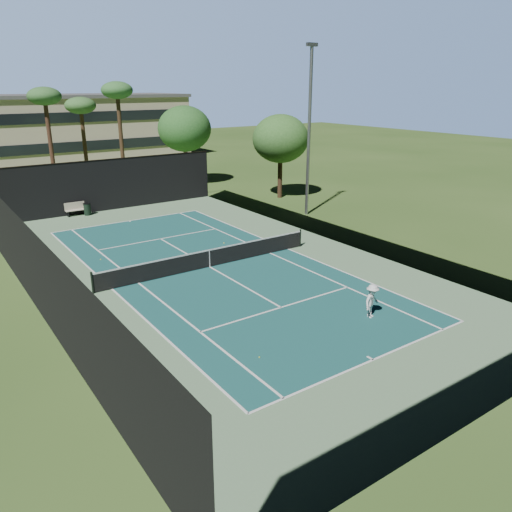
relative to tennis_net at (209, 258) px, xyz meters
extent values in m
plane|color=#375720|center=(0.00, 0.00, -0.56)|extent=(160.00, 160.00, 0.00)
cube|color=#658E63|center=(0.00, 0.00, -0.55)|extent=(18.00, 32.00, 0.01)
cube|color=#1A5452|center=(0.00, 0.00, -0.55)|extent=(10.97, 23.77, 0.01)
cube|color=white|center=(0.00, -11.88, -0.54)|extent=(10.97, 0.10, 0.01)
cube|color=white|center=(0.00, 11.88, -0.54)|extent=(10.97, 0.10, 0.01)
cube|color=white|center=(0.00, -6.40, -0.54)|extent=(8.23, 0.10, 0.01)
cube|color=white|center=(0.00, 6.40, -0.54)|extent=(8.23, 0.10, 0.01)
cube|color=white|center=(-5.49, 0.00, -0.54)|extent=(0.10, 23.77, 0.01)
cube|color=white|center=(5.49, 0.00, -0.54)|extent=(0.10, 23.77, 0.01)
cube|color=white|center=(-4.12, 0.00, -0.54)|extent=(0.10, 23.77, 0.01)
cube|color=white|center=(4.12, 0.00, -0.54)|extent=(0.10, 23.77, 0.01)
cube|color=white|center=(0.00, 0.00, -0.54)|extent=(0.10, 12.80, 0.01)
cube|color=white|center=(0.00, -11.73, -0.54)|extent=(0.10, 0.30, 0.01)
cube|color=white|center=(0.00, 11.73, -0.54)|extent=(0.10, 0.30, 0.01)
cylinder|color=black|center=(-6.40, 0.00, -0.01)|extent=(0.10, 0.10, 1.10)
cylinder|color=black|center=(6.40, 0.00, -0.01)|extent=(0.10, 0.10, 1.10)
cube|color=black|center=(0.00, 0.00, -0.06)|extent=(12.80, 0.02, 0.92)
cube|color=white|center=(0.00, 0.00, 0.43)|extent=(12.80, 0.04, 0.07)
cube|color=white|center=(0.00, 0.00, -0.06)|extent=(0.05, 0.03, 0.92)
cube|color=black|center=(0.00, 16.00, 1.44)|extent=(18.00, 0.04, 4.00)
cube|color=black|center=(0.00, -16.00, 1.44)|extent=(18.00, 0.04, 4.00)
cube|color=black|center=(9.00, 0.00, 1.44)|extent=(0.04, 32.00, 4.00)
cube|color=black|center=(-9.00, 0.00, 1.44)|extent=(0.04, 32.00, 4.00)
cube|color=black|center=(0.00, 16.00, 3.44)|extent=(18.00, 0.06, 0.06)
imported|color=white|center=(2.60, -9.35, 0.20)|extent=(1.10, 0.82, 1.51)
sphere|color=#BCCE2E|center=(-3.30, -9.39, -0.53)|extent=(0.06, 0.06, 0.06)
sphere|color=#B3CE2F|center=(-1.27, 1.21, -0.53)|extent=(0.06, 0.06, 0.06)
sphere|color=#EBF637|center=(2.87, 3.21, -0.52)|extent=(0.07, 0.07, 0.07)
sphere|color=#CAD831|center=(-4.52, 4.58, -0.52)|extent=(0.07, 0.07, 0.07)
cube|color=beige|center=(-2.71, 15.66, -0.11)|extent=(1.50, 0.45, 0.05)
cube|color=beige|center=(-2.71, 15.86, 0.19)|extent=(1.50, 0.06, 0.55)
cube|color=black|center=(-3.31, 15.66, -0.35)|extent=(0.06, 0.40, 0.42)
cube|color=black|center=(-2.11, 15.66, -0.35)|extent=(0.06, 0.40, 0.42)
cylinder|color=black|center=(-1.92, 15.36, -0.11)|extent=(0.52, 0.52, 0.90)
cylinder|color=black|center=(-1.92, 15.36, 0.36)|extent=(0.56, 0.56, 0.05)
cylinder|color=#4B2E20|center=(-2.00, 24.00, 3.72)|extent=(0.36, 0.36, 8.55)
ellipsoid|color=#33662E|center=(-2.00, 24.00, 7.99)|extent=(2.80, 2.80, 1.54)
cylinder|color=#4A3220|center=(1.50, 26.00, 3.27)|extent=(0.36, 0.36, 7.65)
ellipsoid|color=#37672E|center=(1.50, 26.00, 7.09)|extent=(2.80, 2.80, 1.54)
cylinder|color=#45301D|center=(4.00, 23.00, 3.94)|extent=(0.36, 0.36, 9.00)
ellipsoid|color=#326B30|center=(4.00, 23.00, 8.44)|extent=(2.80, 2.80, 1.54)
cylinder|color=#4E3521|center=(10.00, 22.00, 1.20)|extent=(0.40, 0.40, 3.52)
ellipsoid|color=#285E24|center=(10.00, 22.00, 4.88)|extent=(5.12, 5.12, 4.35)
cylinder|color=#422C1C|center=(14.00, 12.00, 1.09)|extent=(0.40, 0.40, 3.30)
ellipsoid|color=#336527|center=(14.00, 12.00, 4.54)|extent=(4.80, 4.80, 4.08)
cube|color=beige|center=(0.00, 46.00, 3.44)|extent=(40.00, 12.00, 8.00)
cube|color=#59595B|center=(0.00, 46.00, 7.54)|extent=(40.50, 12.50, 0.40)
cube|color=black|center=(0.00, 39.95, 1.84)|extent=(38.00, 0.15, 1.20)
cube|color=black|center=(0.00, 39.95, 5.24)|extent=(38.00, 0.15, 1.20)
cylinder|color=#92969A|center=(12.00, 6.00, 5.44)|extent=(0.24, 0.24, 12.00)
cube|color=gray|center=(12.00, 6.00, 11.54)|extent=(0.90, 0.25, 0.25)
camera|label=1|loc=(-12.56, -22.47, 8.92)|focal=35.00mm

